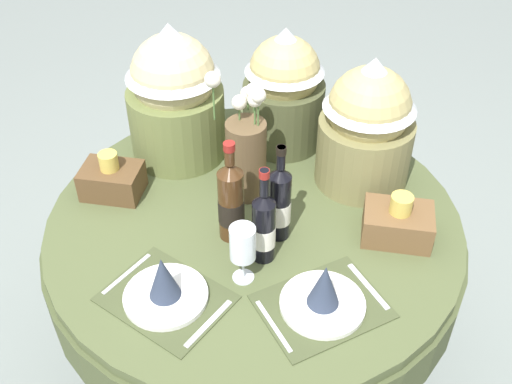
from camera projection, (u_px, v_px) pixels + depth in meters
The scene contains 14 objects.
ground at pixel (255, 355), 2.48m from camera, with size 8.00×8.00×0.00m, color gray.
dining_table at pixel (254, 246), 2.09m from camera, with size 1.37×1.37×0.75m.
place_setting_left at pixel (165, 288), 1.71m from camera, with size 0.42×0.38×0.16m.
place_setting_right at pixel (323, 295), 1.69m from camera, with size 0.43×0.41×0.16m.
flower_vase at pixel (246, 151), 2.00m from camera, with size 0.19×0.17×0.45m.
wine_bottle_left at pixel (231, 201), 1.85m from camera, with size 0.08×0.08×0.35m.
wine_bottle_centre at pixel (264, 226), 1.79m from camera, with size 0.07×0.07×0.33m.
wine_bottle_right at pixel (280, 203), 1.86m from camera, with size 0.07×0.07×0.34m.
wine_glass_right at pixel (243, 244), 1.71m from camera, with size 0.08×0.08×0.19m.
gift_tub_back_left at pixel (174, 89), 2.11m from camera, with size 0.34×0.34×0.51m.
gift_tub_back_centre at pixel (284, 84), 2.19m from camera, with size 0.30×0.30×0.46m.
gift_tub_back_right at pixel (368, 119), 2.00m from camera, with size 0.32×0.32×0.47m.
woven_basket_side_left at pixel (112, 179), 2.06m from camera, with size 0.20×0.14×0.16m.
woven_basket_side_right at pixel (398, 223), 1.90m from camera, with size 0.21×0.15×0.16m.
Camera 1 is at (0.27, -1.46, 2.09)m, focal length 43.18 mm.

